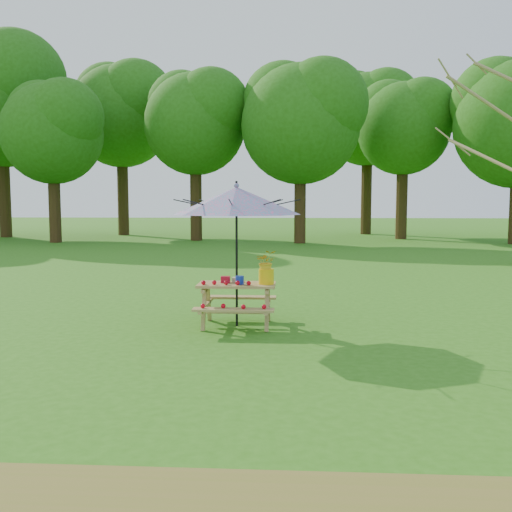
{
  "coord_description": "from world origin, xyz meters",
  "views": [
    {
      "loc": [
        2.52,
        -6.15,
        1.95
      ],
      "look_at": [
        2.0,
        2.58,
        1.1
      ],
      "focal_mm": 40.0,
      "sensor_mm": 36.0,
      "label": 1
    }
  ],
  "objects": [
    {
      "name": "ground",
      "position": [
        0.0,
        0.0,
        0.0
      ],
      "size": [
        120.0,
        120.0,
        0.0
      ],
      "primitive_type": "plane",
      "color": "#2F6E15",
      "rests_on": "ground"
    },
    {
      "name": "treeline",
      "position": [
        0.0,
        22.0,
        8.0
      ],
      "size": [
        60.0,
        12.0,
        16.0
      ],
      "primitive_type": null,
      "color": "#235B0F",
      "rests_on": "ground"
    },
    {
      "name": "picnic_table",
      "position": [
        1.7,
        2.58,
        0.33
      ],
      "size": [
        1.2,
        1.32,
        0.67
      ],
      "color": "olive",
      "rests_on": "ground"
    },
    {
      "name": "patio_umbrella",
      "position": [
        1.7,
        2.58,
        1.95
      ],
      "size": [
        2.0,
        2.0,
        2.25
      ],
      "color": "black",
      "rests_on": "ground"
    },
    {
      "name": "produce_bins",
      "position": [
        1.66,
        2.6,
        0.72
      ],
      "size": [
        0.37,
        0.41,
        0.13
      ],
      "color": "#AC0D25",
      "rests_on": "picnic_table"
    },
    {
      "name": "tomatoes_row",
      "position": [
        1.55,
        2.4,
        0.71
      ],
      "size": [
        0.77,
        0.13,
        0.07
      ],
      "primitive_type": null,
      "color": "red",
      "rests_on": "picnic_table"
    },
    {
      "name": "flower_bucket",
      "position": [
        2.16,
        2.54,
        0.95
      ],
      "size": [
        0.36,
        0.33,
        0.52
      ],
      "color": "yellow",
      "rests_on": "picnic_table"
    }
  ]
}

